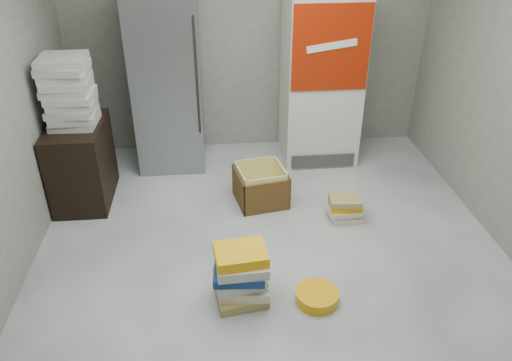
{
  "coord_description": "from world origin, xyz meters",
  "views": [
    {
      "loc": [
        -0.45,
        -3.0,
        2.7
      ],
      "look_at": [
        -0.1,
        0.7,
        0.52
      ],
      "focal_mm": 35.0,
      "sensor_mm": 36.0,
      "label": 1
    }
  ],
  "objects_px": {
    "wood_shelf": "(82,163)",
    "steel_fridge": "(167,81)",
    "coke_cooler": "(321,80)",
    "cardboard_box": "(261,188)",
    "phonebook_stack_main": "(241,276)"
  },
  "relations": [
    {
      "from": "phonebook_stack_main",
      "to": "coke_cooler",
      "type": "bearing_deg",
      "value": 64.77
    },
    {
      "from": "coke_cooler",
      "to": "wood_shelf",
      "type": "xyz_separation_m",
      "value": [
        -2.48,
        -0.72,
        -0.5
      ]
    },
    {
      "from": "phonebook_stack_main",
      "to": "cardboard_box",
      "type": "xyz_separation_m",
      "value": [
        0.29,
        1.36,
        -0.08
      ]
    },
    {
      "from": "wood_shelf",
      "to": "cardboard_box",
      "type": "height_order",
      "value": "wood_shelf"
    },
    {
      "from": "steel_fridge",
      "to": "phonebook_stack_main",
      "type": "height_order",
      "value": "steel_fridge"
    },
    {
      "from": "coke_cooler",
      "to": "cardboard_box",
      "type": "relative_size",
      "value": 3.31
    },
    {
      "from": "coke_cooler",
      "to": "wood_shelf",
      "type": "distance_m",
      "value": 2.63
    },
    {
      "from": "cardboard_box",
      "to": "coke_cooler",
      "type": "bearing_deg",
      "value": 40.83
    },
    {
      "from": "coke_cooler",
      "to": "phonebook_stack_main",
      "type": "bearing_deg",
      "value": -114.28
    },
    {
      "from": "steel_fridge",
      "to": "phonebook_stack_main",
      "type": "xyz_separation_m",
      "value": [
        0.61,
        -2.31,
        -0.72
      ]
    },
    {
      "from": "wood_shelf",
      "to": "phonebook_stack_main",
      "type": "distance_m",
      "value": 2.15
    },
    {
      "from": "phonebook_stack_main",
      "to": "steel_fridge",
      "type": "bearing_deg",
      "value": 103.78
    },
    {
      "from": "coke_cooler",
      "to": "phonebook_stack_main",
      "type": "height_order",
      "value": "coke_cooler"
    },
    {
      "from": "wood_shelf",
      "to": "steel_fridge",
      "type": "bearing_deg",
      "value": 41.31
    },
    {
      "from": "steel_fridge",
      "to": "coke_cooler",
      "type": "distance_m",
      "value": 1.65
    }
  ]
}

